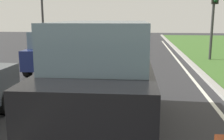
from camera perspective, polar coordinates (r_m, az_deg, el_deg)
ground_plane at (r=11.31m, az=-1.85°, el=-0.72°), size 60.00×60.00×0.00m
lane_line_center at (r=11.43m, az=-5.32°, el=-0.62°), size 0.12×32.00×0.01m
lane_line_right_edge at (r=11.37m, az=16.41°, el=-1.11°), size 0.12×32.00×0.01m
curb_right at (r=11.46m, az=18.89°, el=-0.87°), size 0.24×48.00×0.12m
car_suv_ahead at (r=5.36m, az=-1.95°, el=-1.59°), size 2.06×4.54×2.28m
car_hatchback_far at (r=11.94m, az=-12.36°, el=3.96°), size 1.82×3.75×1.78m
traffic_light_near_right at (r=15.34m, az=21.12°, el=12.42°), size 0.32×0.50×4.31m
traffic_light_overhead_left at (r=17.88m, az=-15.01°, el=14.06°), size 0.32×0.50×4.93m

